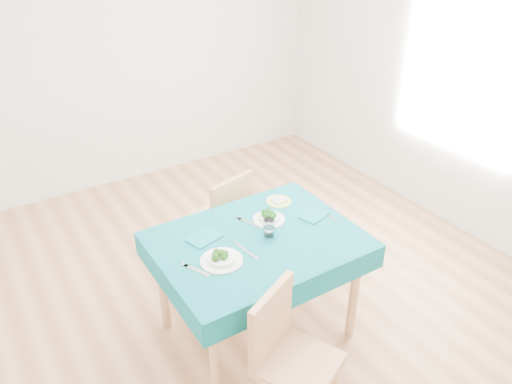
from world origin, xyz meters
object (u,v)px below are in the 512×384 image
bowl_near (221,256)px  side_plate (279,201)px  bowl_far (269,216)px  chair_near (299,357)px  chair_far (216,212)px  table (258,287)px

bowl_near → side_plate: 0.75m
bowl_far → chair_near: bearing=-113.3°
chair_far → side_plate: chair_far is taller
table → bowl_near: size_ratio=4.99×
chair_near → chair_far: size_ratio=0.97×
side_plate → chair_far: bearing=116.4°
bowl_far → side_plate: 0.24m
chair_near → bowl_far: 0.95m
table → chair_near: (-0.18, -0.69, 0.10)m
chair_near → side_plate: bearing=36.4°
chair_far → bowl_far: size_ratio=4.75×
table → chair_near: 0.72m
side_plate → table: bearing=-140.6°
chair_near → chair_far: bearing=53.6°
chair_far → bowl_far: chair_far is taller
table → bowl_far: bearing=38.3°
bowl_near → side_plate: bowl_near is taller
table → side_plate: (0.36, 0.29, 0.38)m
table → bowl_near: bearing=-165.1°
bowl_near → bowl_far: size_ratio=1.18×
table → side_plate: side_plate is taller
chair_near → bowl_near: (-0.11, 0.61, 0.31)m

